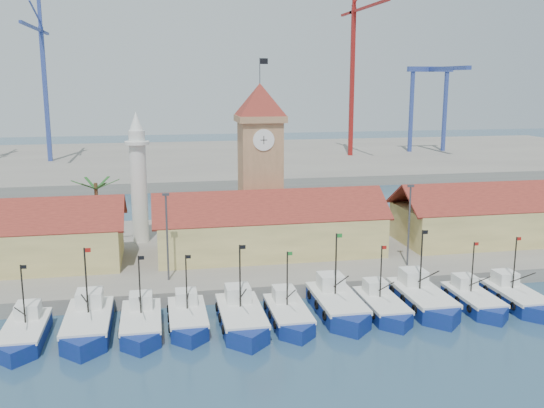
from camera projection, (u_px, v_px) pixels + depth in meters
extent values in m
plane|color=navy|center=(312.00, 331.00, 52.96)|extent=(400.00, 400.00, 0.00)
cube|color=gray|center=(263.00, 249.00, 75.89)|extent=(140.00, 32.00, 1.50)
cube|color=gray|center=(205.00, 160.00, 158.54)|extent=(240.00, 80.00, 2.00)
cube|color=navy|center=(25.00, 336.00, 50.84)|extent=(3.27, 7.40, 1.68)
cube|color=navy|center=(16.00, 355.00, 47.28)|extent=(3.27, 3.27, 1.68)
cube|color=silver|center=(24.00, 327.00, 50.67)|extent=(3.34, 7.61, 0.33)
cube|color=silver|center=(28.00, 310.00, 52.30)|extent=(1.96, 2.06, 1.31)
cylinder|color=black|center=(23.00, 295.00, 50.59)|extent=(0.13, 0.13, 5.24)
cube|color=black|center=(24.00, 267.00, 50.15)|extent=(0.47, 0.02, 0.33)
cube|color=navy|center=(88.00, 327.00, 52.46)|extent=(3.76, 8.50, 1.93)
cube|color=navy|center=(83.00, 348.00, 48.38)|extent=(3.76, 3.76, 1.93)
cube|color=silver|center=(88.00, 317.00, 52.27)|extent=(3.83, 8.74, 0.38)
cube|color=silver|center=(90.00, 299.00, 54.14)|extent=(2.25, 2.36, 1.50)
cylinder|color=black|center=(86.00, 282.00, 52.18)|extent=(0.15, 0.15, 6.01)
cube|color=#A5140F|center=(88.00, 250.00, 51.67)|extent=(0.54, 0.02, 0.38)
cube|color=navy|center=(141.00, 326.00, 52.87)|extent=(3.35, 7.59, 1.73)
cube|color=navy|center=(141.00, 344.00, 49.22)|extent=(3.35, 3.35, 1.73)
cube|color=silver|center=(141.00, 317.00, 52.70)|extent=(3.42, 7.80, 0.34)
cube|color=silver|center=(141.00, 301.00, 54.37)|extent=(2.01, 2.11, 1.34)
cylinder|color=black|center=(140.00, 286.00, 52.62)|extent=(0.13, 0.13, 5.37)
cube|color=black|center=(141.00, 258.00, 52.16)|extent=(0.48, 0.02, 0.34)
cube|color=navy|center=(188.00, 321.00, 54.06)|extent=(3.22, 7.29, 1.66)
cube|color=navy|center=(190.00, 337.00, 50.56)|extent=(3.22, 3.22, 1.66)
cube|color=silver|center=(188.00, 312.00, 53.90)|extent=(3.28, 7.49, 0.32)
cube|color=silver|center=(186.00, 297.00, 55.50)|extent=(1.93, 2.02, 1.29)
cylinder|color=black|center=(186.00, 283.00, 53.82)|extent=(0.13, 0.13, 5.15)
cube|color=black|center=(188.00, 257.00, 53.38)|extent=(0.46, 0.02, 0.32)
cube|color=navy|center=(241.00, 321.00, 53.92)|extent=(3.69, 8.34, 1.90)
cube|color=navy|center=(248.00, 340.00, 49.90)|extent=(3.69, 3.69, 1.90)
cube|color=silver|center=(241.00, 311.00, 53.73)|extent=(3.76, 8.58, 0.37)
cube|color=silver|center=(238.00, 294.00, 55.56)|extent=(2.21, 2.32, 1.48)
cylinder|color=black|center=(240.00, 277.00, 53.64)|extent=(0.15, 0.15, 5.90)
cube|color=black|center=(243.00, 247.00, 53.14)|extent=(0.53, 0.02, 0.37)
cube|color=navy|center=(288.00, 317.00, 54.86)|extent=(3.25, 7.36, 1.67)
cube|color=navy|center=(297.00, 334.00, 51.32)|extent=(3.25, 3.25, 1.67)
cube|color=silver|center=(288.00, 309.00, 54.69)|extent=(3.32, 7.56, 0.33)
cube|color=silver|center=(284.00, 294.00, 56.31)|extent=(1.95, 2.04, 1.30)
cylinder|color=black|center=(287.00, 279.00, 54.61)|extent=(0.13, 0.13, 5.20)
cube|color=#197226|center=(290.00, 254.00, 54.17)|extent=(0.46, 0.02, 0.33)
cube|color=navy|center=(337.00, 308.00, 56.95)|extent=(3.81, 8.61, 1.96)
cube|color=navy|center=(351.00, 325.00, 52.81)|extent=(3.81, 3.81, 1.96)
cube|color=silver|center=(337.00, 298.00, 56.76)|extent=(3.88, 8.85, 0.38)
cube|color=silver|center=(331.00, 282.00, 58.65)|extent=(2.28, 2.39, 1.52)
cylinder|color=black|center=(336.00, 265.00, 56.67)|extent=(0.15, 0.15, 6.09)
cube|color=#197226|center=(339.00, 236.00, 56.15)|extent=(0.54, 0.02, 0.38)
cube|color=navy|center=(381.00, 309.00, 56.96)|extent=(3.23, 7.31, 1.66)
cube|color=navy|center=(397.00, 324.00, 53.44)|extent=(3.23, 3.23, 1.66)
cube|color=silver|center=(382.00, 300.00, 56.79)|extent=(3.30, 7.51, 0.32)
cube|color=silver|center=(375.00, 286.00, 58.40)|extent=(1.94, 2.03, 1.29)
cylinder|color=black|center=(381.00, 272.00, 56.71)|extent=(0.13, 0.13, 5.17)
cube|color=#A5140F|center=(384.00, 247.00, 56.28)|extent=(0.46, 0.02, 0.32)
cube|color=navy|center=(422.00, 302.00, 58.45)|extent=(3.78, 8.55, 1.94)
cube|color=navy|center=(442.00, 319.00, 54.34)|extent=(3.78, 3.78, 1.94)
cube|color=silver|center=(422.00, 292.00, 58.25)|extent=(3.85, 8.78, 0.38)
cube|color=silver|center=(413.00, 277.00, 60.13)|extent=(2.27, 2.37, 1.51)
cylinder|color=black|center=(421.00, 261.00, 58.17)|extent=(0.15, 0.15, 6.04)
cube|color=black|center=(425.00, 232.00, 57.65)|extent=(0.54, 0.02, 0.38)
cube|color=navy|center=(473.00, 302.00, 58.52)|extent=(3.18, 7.21, 1.64)
cube|color=navy|center=(493.00, 316.00, 55.05)|extent=(3.18, 3.18, 1.64)
cube|color=silver|center=(473.00, 294.00, 58.35)|extent=(3.25, 7.41, 0.32)
cube|color=silver|center=(464.00, 281.00, 59.94)|extent=(1.91, 2.00, 1.27)
cylinder|color=black|center=(473.00, 268.00, 58.28)|extent=(0.13, 0.13, 5.10)
cube|color=#A5140F|center=(476.00, 244.00, 57.85)|extent=(0.45, 0.02, 0.32)
cube|color=navy|center=(515.00, 300.00, 59.16)|extent=(3.35, 7.59, 1.72)
cube|color=navy|center=(538.00, 314.00, 55.51)|extent=(3.35, 3.35, 1.72)
cube|color=silver|center=(515.00, 291.00, 58.99)|extent=(3.42, 7.80, 0.34)
cube|color=silver|center=(505.00, 278.00, 60.66)|extent=(2.01, 2.11, 1.34)
cylinder|color=black|center=(515.00, 264.00, 58.91)|extent=(0.13, 0.13, 5.37)
cube|color=#A5140F|center=(519.00, 239.00, 58.45)|extent=(0.48, 0.02, 0.34)
cube|color=#E5D07D|center=(269.00, 234.00, 71.44)|extent=(26.00, 10.00, 4.50)
cube|color=#9A3427|center=(273.00, 207.00, 68.29)|extent=(27.04, 5.13, 3.21)
cube|color=#9A3427|center=(265.00, 199.00, 73.09)|extent=(27.04, 5.13, 3.21)
cube|color=#E5D07D|center=(515.00, 222.00, 77.43)|extent=(30.00, 10.00, 4.50)
cube|color=#9A3427|center=(529.00, 197.00, 74.28)|extent=(31.20, 5.13, 3.21)
cube|color=#9A3427|center=(506.00, 190.00, 79.09)|extent=(31.20, 5.13, 3.21)
cube|color=tan|center=(260.00, 182.00, 76.16)|extent=(5.00, 5.00, 15.00)
cube|color=tan|center=(260.00, 119.00, 74.57)|extent=(5.80, 5.80, 0.80)
pyramid|color=#9A3427|center=(260.00, 100.00, 74.11)|extent=(5.80, 5.80, 4.00)
cylinder|color=white|center=(264.00, 140.00, 72.60)|extent=(2.60, 0.15, 2.60)
cube|color=black|center=(264.00, 140.00, 72.53)|extent=(0.08, 0.02, 1.00)
cube|color=black|center=(264.00, 140.00, 72.53)|extent=(0.80, 0.02, 0.08)
cylinder|color=#3F3F44|center=(260.00, 70.00, 73.41)|extent=(0.10, 0.10, 3.00)
cube|color=black|center=(264.00, 61.00, 73.28)|extent=(1.00, 0.03, 0.70)
cylinder|color=silver|center=(139.00, 187.00, 75.37)|extent=(2.00, 2.00, 14.00)
cylinder|color=silver|center=(137.00, 143.00, 74.27)|extent=(3.00, 3.00, 0.40)
cone|color=silver|center=(136.00, 121.00, 73.75)|extent=(1.80, 1.80, 2.40)
cylinder|color=brown|center=(97.00, 216.00, 73.12)|extent=(0.44, 0.44, 8.00)
cube|color=#1D541C|center=(108.00, 184.00, 72.62)|extent=(2.80, 0.35, 1.18)
cube|color=#1D541C|center=(102.00, 183.00, 73.65)|extent=(1.71, 2.60, 1.18)
cube|color=#1D541C|center=(91.00, 183.00, 73.39)|extent=(1.71, 2.60, 1.18)
cube|color=#1D541C|center=(83.00, 185.00, 72.09)|extent=(2.80, 0.35, 1.18)
cube|color=#1D541C|center=(89.00, 186.00, 71.06)|extent=(1.71, 2.60, 1.18)
cube|color=#1D541C|center=(101.00, 186.00, 71.32)|extent=(1.71, 2.60, 1.18)
cylinder|color=#3F3F44|center=(167.00, 237.00, 61.05)|extent=(0.20, 0.20, 9.00)
cube|color=#3F3F44|center=(166.00, 194.00, 60.17)|extent=(0.70, 0.25, 0.25)
cylinder|color=#3F3F44|center=(409.00, 226.00, 65.92)|extent=(0.20, 0.20, 9.00)
cube|color=#3F3F44|center=(411.00, 186.00, 65.04)|extent=(0.70, 0.25, 0.25)
cube|color=#314597|center=(46.00, 95.00, 146.05)|extent=(1.00, 1.00, 31.99)
cube|color=#314597|center=(33.00, 27.00, 132.98)|extent=(0.60, 26.15, 0.60)
cube|color=#314597|center=(45.00, 32.00, 147.85)|extent=(0.60, 10.00, 0.60)
cube|color=#314597|center=(39.00, 11.00, 142.13)|extent=(0.80, 0.80, 7.00)
cube|color=maroon|center=(352.00, 83.00, 156.88)|extent=(1.00, 1.00, 37.64)
cube|color=maroon|center=(368.00, 6.00, 143.12)|extent=(0.60, 26.48, 0.60)
cube|color=maroon|center=(348.00, 13.00, 158.11)|extent=(0.60, 10.00, 0.60)
cube|color=#314597|center=(411.00, 112.00, 166.80)|extent=(0.90, 0.90, 22.00)
cube|color=#314597|center=(445.00, 111.00, 168.67)|extent=(0.90, 0.90, 22.00)
cube|color=#314597|center=(430.00, 69.00, 165.43)|extent=(13.00, 1.40, 1.40)
cube|color=#314597|center=(447.00, 68.00, 155.82)|extent=(1.40, 22.00, 1.00)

